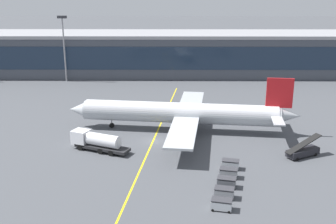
{
  "coord_description": "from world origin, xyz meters",
  "views": [
    {
      "loc": [
        2.98,
        -71.34,
        27.36
      ],
      "look_at": [
        2.34,
        3.73,
        4.5
      ],
      "focal_mm": 43.74,
      "sensor_mm": 36.0,
      "label": 1
    }
  ],
  "objects": [
    {
      "name": "main_airliner",
      "position": [
        4.96,
        5.7,
        3.75
      ],
      "size": [
        45.82,
        36.62,
        11.24
      ],
      "color": "#B2B7BC",
      "rests_on": "ground_plane"
    },
    {
      "name": "baggage_cart_0",
      "position": [
        9.46,
        -24.61,
        0.78
      ],
      "size": [
        2.93,
        2.12,
        1.48
      ],
      "color": "#B2B7BC",
      "rests_on": "ground_plane"
    },
    {
      "name": "belt_loader",
      "position": [
        25.18,
        -7.2,
        0.99
      ],
      "size": [
        6.71,
        4.51,
        3.49
      ],
      "color": "black",
      "rests_on": "ground_plane"
    },
    {
      "name": "apron_lead_in_line",
      "position": [
        -0.18,
        2.0,
        0.0
      ],
      "size": [
        9.6,
        79.49,
        0.01
      ],
      "primitive_type": "cube",
      "rotation": [
        0.0,
        0.0,
        -0.12
      ],
      "color": "yellow",
      "rests_on": "ground_plane"
    },
    {
      "name": "baggage_cart_3",
      "position": [
        11.59,
        -15.25,
        0.78
      ],
      "size": [
        2.93,
        2.12,
        1.48
      ],
      "color": "gray",
      "rests_on": "ground_plane"
    },
    {
      "name": "fuel_tanker",
      "position": [
        -10.1,
        -4.69,
        1.75
      ],
      "size": [
        10.9,
        6.6,
        3.25
      ],
      "color": "#232326",
      "rests_on": "ground_plane"
    },
    {
      "name": "ground_plane",
      "position": [
        0.0,
        0.0,
        0.0
      ],
      "size": [
        700.0,
        700.0,
        0.0
      ],
      "primitive_type": "plane",
      "color": "#47494F"
    },
    {
      "name": "baggage_cart_1",
      "position": [
        10.17,
        -21.49,
        0.78
      ],
      "size": [
        2.93,
        2.12,
        1.48
      ],
      "color": "gray",
      "rests_on": "ground_plane"
    },
    {
      "name": "terminal_building",
      "position": [
        8.79,
        62.6,
        6.75
      ],
      "size": [
        197.59,
        21.9,
        13.47
      ],
      "color": "#424751",
      "rests_on": "ground_plane"
    },
    {
      "name": "baggage_cart_4",
      "position": [
        12.3,
        -12.13,
        0.78
      ],
      "size": [
        2.93,
        2.12,
        1.48
      ],
      "color": "#B2B7BC",
      "rests_on": "ground_plane"
    },
    {
      "name": "baggage_cart_2",
      "position": [
        10.88,
        -18.37,
        0.78
      ],
      "size": [
        2.93,
        2.12,
        1.48
      ],
      "color": "#595B60",
      "rests_on": "ground_plane"
    },
    {
      "name": "apron_light_mast_0",
      "position": [
        -29.06,
        50.64,
        11.69
      ],
      "size": [
        2.8,
        0.5,
        19.57
      ],
      "color": "gray",
      "rests_on": "ground_plane"
    }
  ]
}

